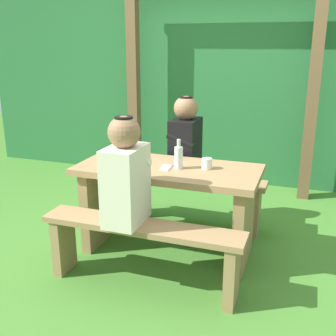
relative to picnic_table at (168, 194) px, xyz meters
name	(u,v)px	position (x,y,z in m)	size (l,w,h in m)	color
ground_plane	(168,250)	(0.00, 0.00, -0.49)	(12.00, 12.00, 0.00)	#45812F
hedge_backdrop	(229,88)	(0.00, 2.31, 0.59)	(6.40, 0.83, 2.16)	#286937
pergola_post_left	(134,92)	(-0.99, 1.62, 0.58)	(0.12, 0.12, 2.14)	brown
pergola_post_right	(313,99)	(0.99, 1.62, 0.58)	(0.12, 0.12, 2.14)	brown
picnic_table	(168,194)	(0.00, 0.00, 0.00)	(1.40, 0.64, 0.71)	#9E7A51
bench_near	(142,242)	(0.00, -0.54, -0.15)	(1.40, 0.24, 0.47)	#9E7A51
bench_far	(188,190)	(0.00, 0.54, -0.15)	(1.40, 0.24, 0.47)	#9E7A51
person_white_shirt	(126,175)	(-0.10, -0.53, 0.31)	(0.25, 0.35, 0.72)	silver
person_black_coat	(185,140)	(-0.03, 0.53, 0.31)	(0.25, 0.35, 0.72)	black
drinking_glass	(207,164)	(0.29, 0.05, 0.27)	(0.08, 0.08, 0.08)	silver
bottle_left	(179,157)	(0.09, -0.02, 0.32)	(0.06, 0.06, 0.23)	silver
cell_phone	(167,168)	(0.00, -0.05, 0.23)	(0.07, 0.14, 0.01)	silver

